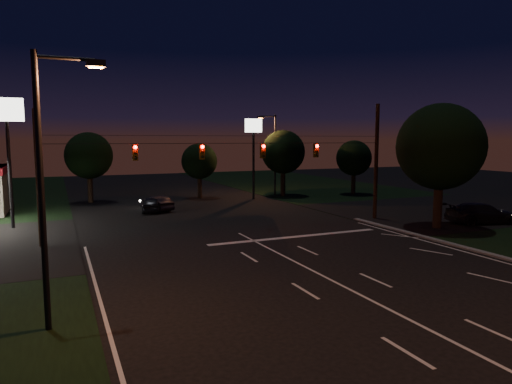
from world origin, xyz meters
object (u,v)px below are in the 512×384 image
tree_right_near (439,148)px  car_oncoming_b (157,203)px  car_oncoming_a (152,204)px  utility_pole_right (374,219)px  car_cross (482,213)px

tree_right_near → car_oncoming_b: size_ratio=2.25×
tree_right_near → car_oncoming_a: size_ratio=2.27×
utility_pole_right → tree_right_near: tree_right_near is taller
tree_right_near → car_cross: size_ratio=1.63×
utility_pole_right → car_oncoming_a: bearing=145.7°
utility_pole_right → car_cross: bearing=-40.1°
tree_right_near → car_oncoming_a: bearing=137.9°
car_oncoming_a → car_oncoming_b: car_oncoming_a is taller
car_oncoming_a → car_cross: 26.55m
car_oncoming_b → car_oncoming_a: bearing=27.7°
utility_pole_right → car_cross: 7.80m
utility_pole_right → car_oncoming_a: utility_pole_right is taller
car_oncoming_b → tree_right_near: bearing=119.3°
car_oncoming_a → car_cross: size_ratio=0.72×
utility_pole_right → tree_right_near: 7.61m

